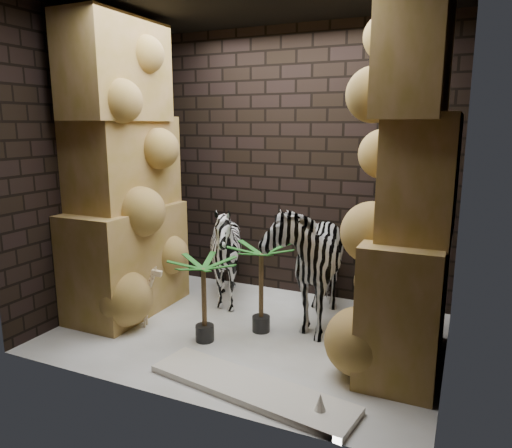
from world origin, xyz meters
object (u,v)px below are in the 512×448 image
at_px(surfboard, 250,388).
at_px(palm_front, 261,288).
at_px(zebra_right, 308,249).
at_px(zebra_left, 226,259).
at_px(giraffe_toy, 137,295).
at_px(palm_back, 204,300).

bearing_deg(surfboard, palm_front, 118.42).
distance_m(zebra_right, surfboard, 1.61).
distance_m(zebra_left, surfboard, 1.83).
relative_size(zebra_left, surfboard, 0.70).
bearing_deg(zebra_right, zebra_left, 168.01).
bearing_deg(giraffe_toy, palm_front, -0.39).
bearing_deg(surfboard, zebra_right, 100.91).
distance_m(zebra_left, palm_front, 0.78).
height_order(zebra_left, palm_back, zebra_left).
relative_size(zebra_left, palm_back, 1.46).
bearing_deg(zebra_left, palm_back, -58.66).
relative_size(zebra_right, zebra_left, 1.28).
bearing_deg(palm_back, palm_front, 46.01).
bearing_deg(palm_front, zebra_right, 55.59).
distance_m(zebra_left, palm_back, 0.91).
xyz_separation_m(giraffe_toy, palm_front, (1.16, 0.38, 0.12)).
bearing_deg(palm_front, giraffe_toy, -161.88).
xyz_separation_m(giraffe_toy, palm_back, (0.77, -0.02, 0.08)).
bearing_deg(surfboard, giraffe_toy, 166.95).
distance_m(giraffe_toy, palm_back, 0.78).
distance_m(palm_front, surfboard, 1.13).
relative_size(zebra_right, palm_front, 1.70).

